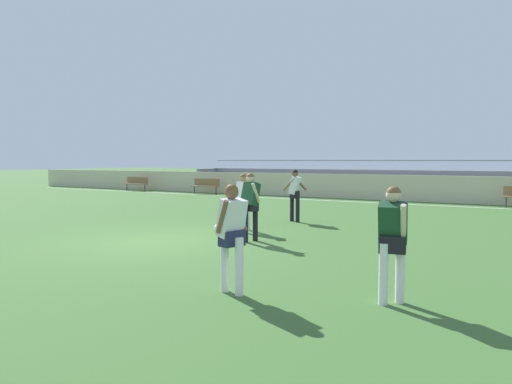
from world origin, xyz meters
TOP-DOWN VIEW (x-y plane):
  - ground_plane at (0.00, 0.00)m, footprint 160.00×160.00m
  - field_line_sideline at (0.00, 12.83)m, footprint 44.00×0.12m
  - sideline_wall at (0.00, 14.51)m, footprint 48.00×0.16m
  - bleacher_stand at (2.41, 16.51)m, footprint 25.89×2.42m
  - bench_far_left at (-13.95, 13.51)m, footprint 1.80×0.40m
  - bench_near_wall_gap at (-8.45, 13.51)m, footprint 1.80×0.40m
  - player_dark_trailing_run at (1.93, 1.05)m, footprint 0.51×0.44m
  - player_white_deep_cover at (0.86, 2.46)m, footprint 0.44×0.55m
  - player_white_wide_left at (1.31, 4.93)m, footprint 0.67×0.46m
  - player_dark_challenging at (6.15, -2.24)m, footprint 0.46×0.52m
  - player_white_pressing_high at (3.94, -2.93)m, footprint 0.43×0.55m
  - soccer_ball at (0.37, 1.90)m, footprint 0.22×0.22m

SIDE VIEW (x-z plane):
  - ground_plane at x=0.00m, z-range 0.00..0.00m
  - field_line_sideline at x=0.00m, z-range 0.00..0.01m
  - soccer_ball at x=0.37m, z-range 0.00..0.22m
  - bench_far_left at x=-13.95m, z-range 0.10..1.00m
  - bench_near_wall_gap at x=-8.45m, z-range 0.10..1.00m
  - sideline_wall at x=0.00m, z-range 0.00..1.27m
  - bleacher_stand at x=2.41m, z-range -0.18..1.82m
  - player_white_deep_cover at x=0.86m, z-range 0.15..1.76m
  - player_dark_challenging at x=6.15m, z-range 0.15..1.80m
  - player_white_pressing_high at x=3.94m, z-range 0.15..1.80m
  - player_dark_trailing_run at x=1.93m, z-range 0.16..1.84m
  - player_white_wide_left at x=1.31m, z-range 0.16..1.85m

